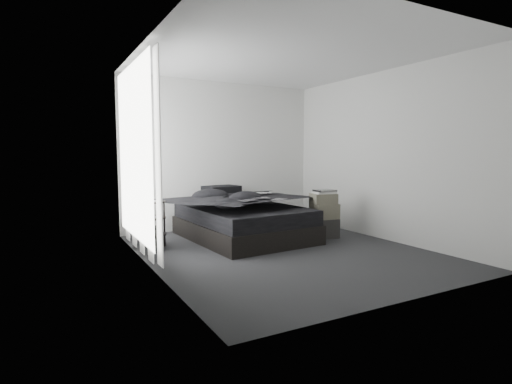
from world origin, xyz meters
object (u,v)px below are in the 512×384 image
side_stand (153,225)px  box_lower (323,228)px  bed (244,229)px  laptop (262,189)px

side_stand → box_lower: size_ratio=1.60×
bed → laptop: bearing=7.5°
side_stand → box_lower: 2.64m
bed → laptop: (0.38, 0.08, 0.62)m
bed → side_stand: (-1.43, -0.02, 0.19)m
laptop → side_stand: size_ratio=0.50×
box_lower → bed: bearing=154.3°
laptop → box_lower: (0.77, -0.63, -0.61)m
laptop → side_stand: (-1.81, -0.10, -0.43)m
bed → box_lower: size_ratio=5.00×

